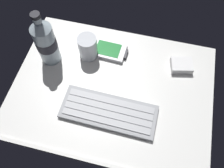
% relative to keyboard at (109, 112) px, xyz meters
% --- Properties ---
extents(ground_plane, '(0.64, 0.48, 0.03)m').
position_rel_keyboard_xyz_m(ground_plane, '(-0.01, 0.08, -0.02)').
color(ground_plane, silver).
extents(keyboard, '(0.29, 0.12, 0.02)m').
position_rel_keyboard_xyz_m(keyboard, '(0.00, 0.00, 0.00)').
color(keyboard, '#93969B').
rests_on(keyboard, ground_plane).
extents(handheld_device, '(0.13, 0.08, 0.02)m').
position_rel_keyboard_xyz_m(handheld_device, '(-0.06, 0.22, -0.00)').
color(handheld_device, silver).
rests_on(handheld_device, ground_plane).
extents(juice_cup, '(0.06, 0.06, 0.09)m').
position_rel_keyboard_xyz_m(juice_cup, '(-0.12, 0.19, 0.03)').
color(juice_cup, silver).
rests_on(juice_cup, ground_plane).
extents(water_bottle, '(0.07, 0.07, 0.21)m').
position_rel_keyboard_xyz_m(water_bottle, '(-0.24, 0.15, 0.08)').
color(water_bottle, silver).
rests_on(water_bottle, ground_plane).
extents(charger_block, '(0.08, 0.07, 0.02)m').
position_rel_keyboard_xyz_m(charger_block, '(0.20, 0.22, 0.00)').
color(charger_block, white).
rests_on(charger_block, ground_plane).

